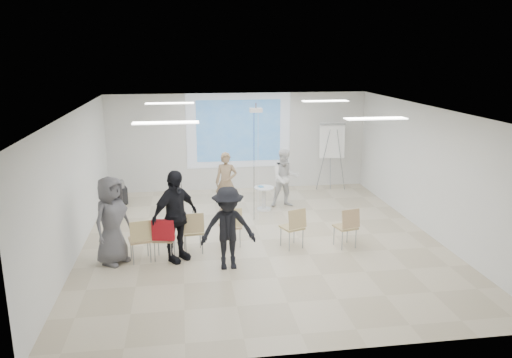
{
  "coord_description": "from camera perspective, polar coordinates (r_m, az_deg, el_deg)",
  "views": [
    {
      "loc": [
        -1.68,
        -10.68,
        4.24
      ],
      "look_at": [
        0.0,
        0.8,
        1.25
      ],
      "focal_mm": 35.0,
      "sensor_mm": 36.0,
      "label": 1
    }
  ],
  "objects": [
    {
      "name": "wall_left",
      "position": [
        11.28,
        -20.18,
        -0.52
      ],
      "size": [
        0.1,
        9.0,
        3.0
      ],
      "primitive_type": "cube",
      "color": "silver",
      "rests_on": "floor"
    },
    {
      "name": "red_jacket",
      "position": [
        10.32,
        -10.56,
        -5.75
      ],
      "size": [
        0.47,
        0.19,
        0.43
      ],
      "primitive_type": "cube",
      "rotation": [
        0.0,
        0.0,
        -0.19
      ],
      "color": "red",
      "rests_on": "chair_left_mid"
    },
    {
      "name": "chair_right_inner",
      "position": [
        10.97,
        4.37,
        -5.23
      ],
      "size": [
        0.57,
        0.59,
        0.93
      ],
      "rotation": [
        0.0,
        0.0,
        0.36
      ],
      "color": "tan",
      "rests_on": "floor"
    },
    {
      "name": "wall_back",
      "position": [
        15.57,
        -2.01,
        4.3
      ],
      "size": [
        8.0,
        0.1,
        3.0
      ],
      "primitive_type": "cube",
      "color": "silver",
      "rests_on": "floor"
    },
    {
      "name": "flipchart_easel",
      "position": [
        15.52,
        8.69,
        4.3
      ],
      "size": [
        0.9,
        0.69,
        2.1
      ],
      "rotation": [
        0.0,
        0.0,
        -0.15
      ],
      "color": "gray",
      "rests_on": "floor"
    },
    {
      "name": "projection_image",
      "position": [
        15.43,
        -1.99,
        5.53
      ],
      "size": [
        2.6,
        0.01,
        1.9
      ],
      "primitive_type": "cube",
      "color": "teal",
      "rests_on": "wall_back"
    },
    {
      "name": "projection_halo",
      "position": [
        15.45,
        -1.99,
        5.54
      ],
      "size": [
        3.2,
        0.01,
        2.3
      ],
      "primitive_type": "cube",
      "color": "silver",
      "rests_on": "wall_back"
    },
    {
      "name": "av_cart",
      "position": [
        14.68,
        -15.44,
        -1.6
      ],
      "size": [
        0.54,
        0.47,
        0.68
      ],
      "rotation": [
        0.0,
        0.0,
        0.28
      ],
      "color": "black",
      "rests_on": "floor"
    },
    {
      "name": "controller_left",
      "position": [
        13.58,
        -2.78,
        1.55
      ],
      "size": [
        0.07,
        0.14,
        0.04
      ],
      "primitive_type": "cube",
      "rotation": [
        0.0,
        0.0,
        -0.24
      ],
      "color": "silver",
      "rests_on": "player_left"
    },
    {
      "name": "chair_far_left",
      "position": [
        10.53,
        -13.08,
        -6.48
      ],
      "size": [
        0.52,
        0.55,
        0.92
      ],
      "rotation": [
        0.0,
        0.0,
        0.22
      ],
      "color": "tan",
      "rests_on": "floor"
    },
    {
      "name": "ceiling",
      "position": [
        10.88,
        0.62,
        8.17
      ],
      "size": [
        8.0,
        9.0,
        0.1
      ],
      "primitive_type": "cube",
      "color": "white",
      "rests_on": "wall_back"
    },
    {
      "name": "fluor_panel_sw",
      "position": [
        9.27,
        -10.28,
        6.35
      ],
      "size": [
        1.2,
        0.3,
        0.02
      ],
      "primitive_type": "cube",
      "color": "white",
      "rests_on": "ceiling"
    },
    {
      "name": "floor",
      "position": [
        11.63,
        0.58,
        -7.19
      ],
      "size": [
        8.0,
        9.0,
        0.1
      ],
      "primitive_type": "cube",
      "color": "beige",
      "rests_on": "ground"
    },
    {
      "name": "fluor_panel_ne",
      "position": [
        13.27,
        7.91,
        8.82
      ],
      "size": [
        1.2,
        0.3,
        0.02
      ],
      "primitive_type": "cube",
      "color": "white",
      "rests_on": "ceiling"
    },
    {
      "name": "audience_outer",
      "position": [
        10.48,
        -16.19,
        -4.0
      ],
      "size": [
        1.14,
        1.19,
        2.05
      ],
      "primitive_type": "imported",
      "rotation": [
        0.0,
        0.0,
        0.91
      ],
      "color": "#5E5D63",
      "rests_on": "floor"
    },
    {
      "name": "controller_right",
      "position": [
        13.97,
        2.45,
        1.94
      ],
      "size": [
        0.04,
        0.11,
        0.04
      ],
      "primitive_type": "cube",
      "rotation": [
        0.0,
        0.0,
        0.02
      ],
      "color": "silver",
      "rests_on": "player_right"
    },
    {
      "name": "chair_right_far",
      "position": [
        11.16,
        10.4,
        -5.13
      ],
      "size": [
        0.53,
        0.55,
        0.92
      ],
      "rotation": [
        0.0,
        0.0,
        0.24
      ],
      "color": "tan",
      "rests_on": "floor"
    },
    {
      "name": "chair_left_mid",
      "position": [
        10.52,
        -10.56,
        -6.48
      ],
      "size": [
        0.49,
        0.52,
        0.89
      ],
      "rotation": [
        0.0,
        0.0,
        -0.19
      ],
      "color": "tan",
      "rests_on": "floor"
    },
    {
      "name": "chair_left_inner",
      "position": [
        10.78,
        -7.18,
        -5.69
      ],
      "size": [
        0.48,
        0.51,
        0.93
      ],
      "rotation": [
        0.0,
        0.0,
        0.09
      ],
      "color": "tan",
      "rests_on": "floor"
    },
    {
      "name": "fluor_panel_nw",
      "position": [
        12.75,
        -9.83,
        8.52
      ],
      "size": [
        1.2,
        0.3,
        0.02
      ],
      "primitive_type": "cube",
      "color": "white",
      "rests_on": "ceiling"
    },
    {
      "name": "wall_right",
      "position": [
        12.43,
        19.38,
        0.88
      ],
      "size": [
        0.1,
        9.0,
        3.0
      ],
      "primitive_type": "cube",
      "color": "silver",
      "rests_on": "floor"
    },
    {
      "name": "player_right",
      "position": [
        13.83,
        3.36,
        0.46
      ],
      "size": [
        0.88,
        0.71,
        1.8
      ],
      "primitive_type": "imported",
      "rotation": [
        0.0,
        0.0,
        0.02
      ],
      "color": "white",
      "rests_on": "floor"
    },
    {
      "name": "fluor_panel_se",
      "position": [
        9.97,
        13.5,
        6.74
      ],
      "size": [
        1.2,
        0.3,
        0.02
      ],
      "primitive_type": "cube",
      "color": "white",
      "rests_on": "ceiling"
    },
    {
      "name": "ceiling_projector",
      "position": [
        12.4,
        -0.01,
        7.26
      ],
      "size": [
        0.3,
        0.25,
        3.0
      ],
      "color": "white",
      "rests_on": "ceiling"
    },
    {
      "name": "laptop",
      "position": [
        10.89,
        -7.23,
        -5.76
      ],
      "size": [
        0.36,
        0.28,
        0.03
      ],
      "primitive_type": "imported",
      "rotation": [
        0.0,
        0.0,
        3.24
      ],
      "color": "black",
      "rests_on": "chair_left_inner"
    },
    {
      "name": "pedestal_table",
      "position": [
        13.61,
        0.91,
        -2.06
      ],
      "size": [
        0.67,
        0.67,
        0.67
      ],
      "rotation": [
        0.0,
        0.0,
        0.29
      ],
      "color": "silver",
      "rests_on": "floor"
    },
    {
      "name": "audience_left",
      "position": [
        10.3,
        -9.27,
        -3.47
      ],
      "size": [
        1.48,
        1.41,
        2.2
      ],
      "primitive_type": "imported",
      "rotation": [
        0.0,
        0.0,
        0.7
      ],
      "color": "black",
      "rests_on": "floor"
    },
    {
      "name": "player_left",
      "position": [
        13.39,
        -3.43,
        0.07
      ],
      "size": [
        0.76,
        0.6,
        1.84
      ],
      "primitive_type": "imported",
      "rotation": [
        0.0,
        0.0,
        -0.24
      ],
      "color": "#987C5D",
      "rests_on": "floor"
    },
    {
      "name": "chair_center",
      "position": [
        11.03,
        -2.86,
        -5.14
      ],
      "size": [
        0.51,
        0.54,
        0.92
      ],
      "rotation": [
        0.0,
        0.0,
        0.19
      ],
      "color": "tan",
      "rests_on": "floor"
    },
    {
      "name": "audience_mid",
      "position": [
        9.87,
        -3.22,
        -5.02
      ],
      "size": [
        1.25,
        0.7,
        1.91
      ],
      "primitive_type": "imported",
      "rotation": [
        0.0,
        0.0,
        0.02
      ],
      "color": "black",
      "rests_on": "floor"
    }
  ]
}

